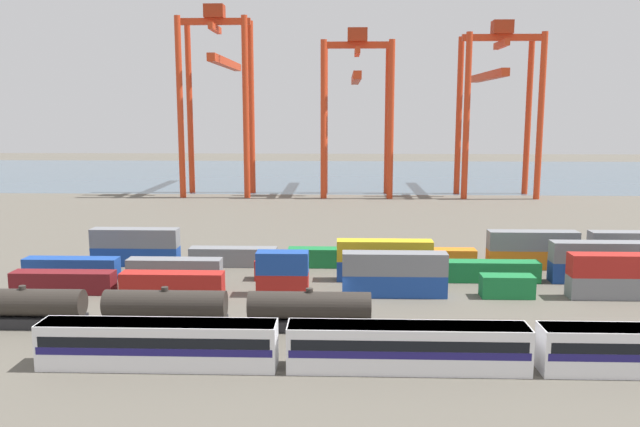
{
  "coord_description": "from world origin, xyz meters",
  "views": [
    {
      "loc": [
        0.8,
        -69.87,
        21.46
      ],
      "look_at": [
        -2.86,
        38.02,
        4.01
      ],
      "focal_mm": 35.96,
      "sensor_mm": 36.0,
      "label": 1
    }
  ],
  "objects_px": {
    "shipping_container_7": "(621,287)",
    "gantry_crane_central": "(357,95)",
    "shipping_container_9": "(72,268)",
    "gantry_crane_east": "(497,91)",
    "freight_tank_row": "(166,309)",
    "shipping_container_0": "(63,282)",
    "shipping_container_24": "(633,260)",
    "shipping_container_14": "(491,271)",
    "gantry_crane_west": "(219,82)",
    "passenger_train": "(407,345)",
    "shipping_container_1": "(172,283)",
    "shipping_container_20": "(332,257)",
    "shipping_container_15": "(598,272)"
  },
  "relations": [
    {
      "from": "shipping_container_15",
      "to": "gantry_crane_central",
      "type": "xyz_separation_m",
      "value": [
        -28.76,
        85.02,
        24.03
      ]
    },
    {
      "from": "shipping_container_1",
      "to": "shipping_container_7",
      "type": "bearing_deg",
      "value": 0.0
    },
    {
      "from": "freight_tank_row",
      "to": "shipping_container_20",
      "type": "height_order",
      "value": "freight_tank_row"
    },
    {
      "from": "shipping_container_1",
      "to": "gantry_crane_west",
      "type": "height_order",
      "value": "gantry_crane_west"
    },
    {
      "from": "shipping_container_7",
      "to": "shipping_container_0",
      "type": "bearing_deg",
      "value": 180.0
    },
    {
      "from": "shipping_container_0",
      "to": "shipping_container_9",
      "type": "xyz_separation_m",
      "value": [
        -1.96,
        6.98,
        0.0
      ]
    },
    {
      "from": "shipping_container_7",
      "to": "shipping_container_24",
      "type": "height_order",
      "value": "same"
    },
    {
      "from": "shipping_container_24",
      "to": "gantry_crane_west",
      "type": "bearing_deg",
      "value": 132.2
    },
    {
      "from": "gantry_crane_west",
      "to": "gantry_crane_central",
      "type": "bearing_deg",
      "value": -0.91
    },
    {
      "from": "shipping_container_15",
      "to": "shipping_container_20",
      "type": "bearing_deg",
      "value": 168.32
    },
    {
      "from": "shipping_container_20",
      "to": "gantry_crane_central",
      "type": "relative_size",
      "value": 0.29
    },
    {
      "from": "shipping_container_20",
      "to": "shipping_container_7",
      "type": "bearing_deg",
      "value": -22.56
    },
    {
      "from": "shipping_container_14",
      "to": "gantry_crane_west",
      "type": "distance_m",
      "value": 103.0
    },
    {
      "from": "passenger_train",
      "to": "shipping_container_0",
      "type": "distance_m",
      "value": 44.16
    },
    {
      "from": "passenger_train",
      "to": "gantry_crane_west",
      "type": "height_order",
      "value": "gantry_crane_west"
    },
    {
      "from": "gantry_crane_east",
      "to": "shipping_container_9",
      "type": "bearing_deg",
      "value": -130.88
    },
    {
      "from": "shipping_container_0",
      "to": "shipping_container_9",
      "type": "height_order",
      "value": "same"
    },
    {
      "from": "shipping_container_24",
      "to": "gantry_crane_west",
      "type": "height_order",
      "value": "gantry_crane_west"
    },
    {
      "from": "shipping_container_9",
      "to": "gantry_crane_west",
      "type": "xyz_separation_m",
      "value": [
        3.51,
        85.58,
        27.36
      ]
    },
    {
      "from": "shipping_container_9",
      "to": "shipping_container_24",
      "type": "xyz_separation_m",
      "value": [
        74.79,
        6.98,
        0.0
      ]
    },
    {
      "from": "shipping_container_14",
      "to": "shipping_container_15",
      "type": "relative_size",
      "value": 1.0
    },
    {
      "from": "shipping_container_14",
      "to": "shipping_container_20",
      "type": "distance_m",
      "value": 21.43
    },
    {
      "from": "freight_tank_row",
      "to": "shipping_container_0",
      "type": "distance_m",
      "value": 19.6
    },
    {
      "from": "passenger_train",
      "to": "gantry_crane_central",
      "type": "height_order",
      "value": "gantry_crane_central"
    },
    {
      "from": "shipping_container_0",
      "to": "shipping_container_1",
      "type": "height_order",
      "value": "same"
    },
    {
      "from": "freight_tank_row",
      "to": "gantry_crane_east",
      "type": "relative_size",
      "value": 0.95
    },
    {
      "from": "shipping_container_7",
      "to": "gantry_crane_central",
      "type": "relative_size",
      "value": 0.29
    },
    {
      "from": "freight_tank_row",
      "to": "shipping_container_7",
      "type": "distance_m",
      "value": 51.13
    },
    {
      "from": "gantry_crane_west",
      "to": "gantry_crane_central",
      "type": "distance_m",
      "value": 35.25
    },
    {
      "from": "shipping_container_7",
      "to": "shipping_container_15",
      "type": "bearing_deg",
      "value": 88.82
    },
    {
      "from": "passenger_train",
      "to": "shipping_container_15",
      "type": "relative_size",
      "value": 5.11
    },
    {
      "from": "passenger_train",
      "to": "shipping_container_9",
      "type": "distance_m",
      "value": 49.55
    },
    {
      "from": "freight_tank_row",
      "to": "gantry_crane_central",
      "type": "height_order",
      "value": "gantry_crane_central"
    },
    {
      "from": "shipping_container_14",
      "to": "gantry_crane_east",
      "type": "distance_m",
      "value": 90.86
    },
    {
      "from": "passenger_train",
      "to": "shipping_container_14",
      "type": "relative_size",
      "value": 5.11
    },
    {
      "from": "shipping_container_7",
      "to": "shipping_container_14",
      "type": "distance_m",
      "value": 15.04
    },
    {
      "from": "shipping_container_20",
      "to": "gantry_crane_central",
      "type": "distance_m",
      "value": 81.81
    },
    {
      "from": "shipping_container_9",
      "to": "gantry_crane_east",
      "type": "height_order",
      "value": "gantry_crane_east"
    },
    {
      "from": "shipping_container_20",
      "to": "shipping_container_24",
      "type": "distance_m",
      "value": 41.17
    },
    {
      "from": "freight_tank_row",
      "to": "gantry_crane_west",
      "type": "bearing_deg",
      "value": 97.62
    },
    {
      "from": "shipping_container_14",
      "to": "shipping_container_20",
      "type": "height_order",
      "value": "same"
    },
    {
      "from": "shipping_container_0",
      "to": "shipping_container_20",
      "type": "height_order",
      "value": "same"
    },
    {
      "from": "shipping_container_1",
      "to": "gantry_crane_west",
      "type": "distance_m",
      "value": 97.2
    },
    {
      "from": "shipping_container_14",
      "to": "gantry_crane_central",
      "type": "distance_m",
      "value": 89.67
    },
    {
      "from": "gantry_crane_west",
      "to": "shipping_container_9",
      "type": "bearing_deg",
      "value": -92.35
    },
    {
      "from": "shipping_container_9",
      "to": "shipping_container_24",
      "type": "height_order",
      "value": "same"
    },
    {
      "from": "shipping_container_0",
      "to": "gantry_crane_east",
      "type": "height_order",
      "value": "gantry_crane_east"
    },
    {
      "from": "shipping_container_7",
      "to": "shipping_container_9",
      "type": "xyz_separation_m",
      "value": [
        -67.21,
        6.98,
        0.0
      ]
    },
    {
      "from": "gantry_crane_central",
      "to": "shipping_container_9",
      "type": "bearing_deg",
      "value": -114.42
    },
    {
      "from": "shipping_container_14",
      "to": "gantry_crane_west",
      "type": "height_order",
      "value": "gantry_crane_west"
    }
  ]
}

